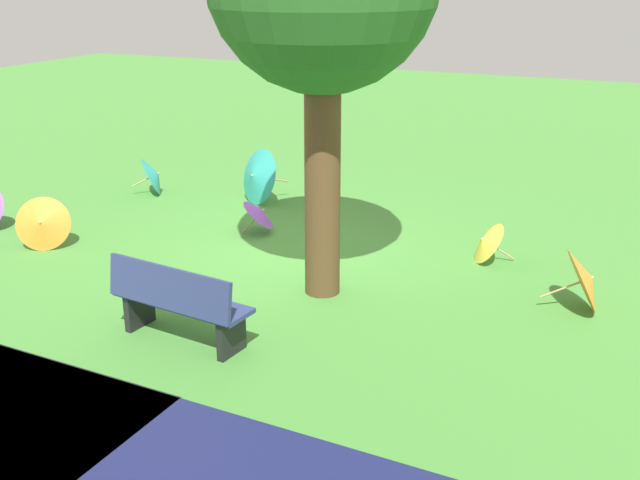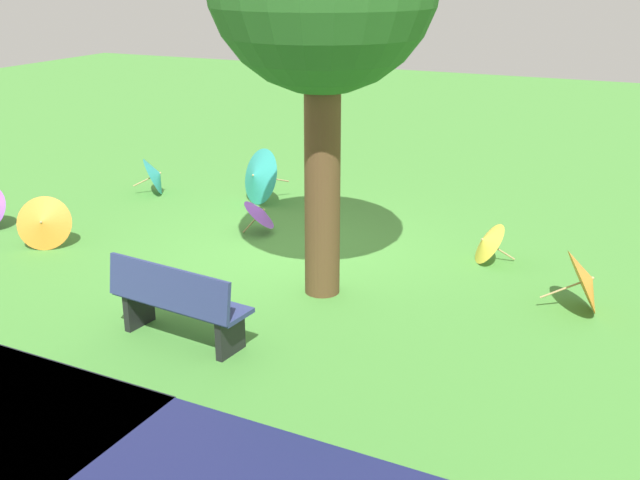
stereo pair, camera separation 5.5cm
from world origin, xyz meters
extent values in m
plane|color=#478C38|center=(0.00, 0.00, 0.00)|extent=(40.00, 40.00, 0.00)
cube|color=navy|center=(-0.03, 2.68, 0.45)|extent=(1.64, 0.63, 0.05)
cube|color=navy|center=(-0.01, 2.88, 0.68)|extent=(1.60, 0.29, 0.45)
cube|color=black|center=(0.60, 2.61, 0.23)|extent=(0.12, 0.41, 0.45)
cube|color=black|center=(-0.67, 2.76, 0.23)|extent=(0.12, 0.41, 0.45)
cylinder|color=brown|center=(-0.86, 0.89, 1.48)|extent=(0.43, 0.43, 2.95)
cylinder|color=tan|center=(1.04, -0.65, 0.15)|extent=(0.26, 0.12, 0.30)
cone|color=purple|center=(0.89, -0.71, 0.33)|extent=(0.69, 0.73, 0.46)
sphere|color=tan|center=(0.86, -0.73, 0.37)|extent=(0.06, 0.05, 0.05)
cylinder|color=tan|center=(1.54, -2.35, 0.37)|extent=(0.30, 0.51, 0.20)
cone|color=teal|center=(1.71, -2.04, 0.48)|extent=(1.04, 0.85, 0.96)
sphere|color=tan|center=(1.75, -1.98, 0.50)|extent=(0.05, 0.06, 0.05)
cylinder|color=tan|center=(3.80, -1.66, 0.24)|extent=(0.30, 0.22, 0.18)
cone|color=teal|center=(3.60, -1.79, 0.35)|extent=(0.74, 0.81, 0.69)
sphere|color=tan|center=(3.54, -1.83, 0.38)|extent=(0.06, 0.06, 0.05)
cylinder|color=tan|center=(-2.65, -1.06, 0.15)|extent=(0.34, 0.19, 0.25)
cone|color=yellow|center=(-2.45, -0.95, 0.29)|extent=(0.67, 0.75, 0.59)
sphere|color=tan|center=(-2.40, -0.93, 0.33)|extent=(0.06, 0.05, 0.05)
cylinder|color=tan|center=(3.51, 0.94, 0.27)|extent=(0.22, 0.35, 0.19)
cone|color=orange|center=(3.37, 1.17, 0.39)|extent=(0.90, 0.78, 0.78)
sphere|color=tan|center=(3.34, 1.23, 0.42)|extent=(0.05, 0.06, 0.05)
cylinder|color=tan|center=(-3.60, 0.20, 0.25)|extent=(0.44, 0.17, 0.24)
cone|color=orange|center=(-3.87, 0.11, 0.39)|extent=(0.69, 0.90, 0.77)
sphere|color=tan|center=(-3.93, 0.09, 0.42)|extent=(0.06, 0.05, 0.05)
camera|label=1|loc=(-4.44, 8.79, 3.80)|focal=42.75mm
camera|label=2|loc=(-4.49, 8.77, 3.80)|focal=42.75mm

